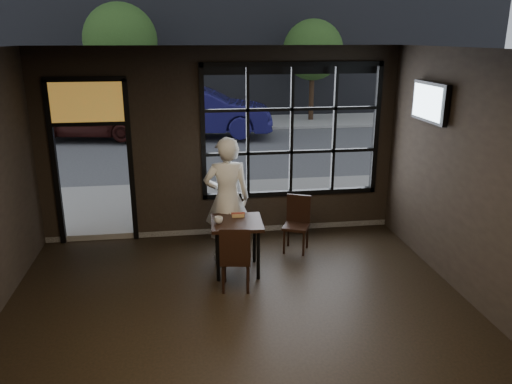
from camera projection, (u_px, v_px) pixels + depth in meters
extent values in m
cube|color=black|center=(249.00, 352.00, 5.52)|extent=(6.00, 7.00, 0.02)
cube|color=black|center=(248.00, 50.00, 4.56)|extent=(6.00, 7.00, 0.02)
cube|color=black|center=(292.00, 131.00, 8.45)|extent=(3.06, 0.12, 2.28)
cube|color=orange|center=(87.00, 102.00, 7.84)|extent=(1.20, 0.06, 0.70)
cube|color=#545456|center=(193.00, 99.00, 28.20)|extent=(60.00, 41.00, 0.04)
cube|color=black|center=(237.00, 246.00, 7.29)|extent=(0.76, 0.76, 0.79)
cube|color=black|center=(236.00, 256.00, 6.78)|extent=(0.47, 0.47, 0.94)
cube|color=black|center=(296.00, 225.00, 7.98)|extent=(0.52, 0.52, 0.90)
imported|color=silver|center=(227.00, 199.00, 7.59)|extent=(0.71, 0.47, 1.93)
imported|color=silver|center=(219.00, 220.00, 7.08)|extent=(0.12, 0.12, 0.10)
cube|color=black|center=(430.00, 102.00, 7.20)|extent=(0.11, 0.98, 0.57)
imported|color=#181650|center=(199.00, 111.00, 16.83)|extent=(5.14, 2.36, 1.63)
imported|color=black|center=(87.00, 117.00, 16.49)|extent=(4.27, 2.31, 1.38)
cylinder|color=#332114|center=(125.00, 96.00, 18.62)|extent=(0.22, 0.22, 2.43)
sphere|color=#30521E|center=(120.00, 40.00, 18.03)|extent=(2.65, 2.65, 2.65)
cylinder|color=#332114|center=(311.00, 95.00, 20.06)|extent=(0.20, 0.20, 2.15)
sphere|color=#225016|center=(313.00, 50.00, 19.53)|extent=(2.35, 2.35, 2.35)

